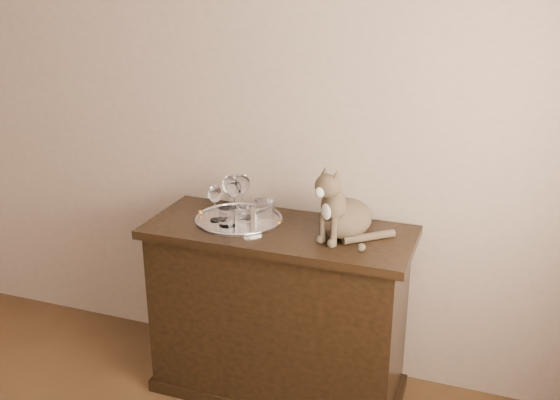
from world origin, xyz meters
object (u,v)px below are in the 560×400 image
(wine_glass_a, at_px, (230,195))
(wine_glass_b, at_px, (242,194))
(wine_glass_c, at_px, (215,203))
(tumbler_c, at_px, (264,210))
(tray, at_px, (239,220))
(cat, at_px, (346,200))
(sideboard, at_px, (279,312))
(tumbler_b, at_px, (227,217))
(wine_glass_d, at_px, (234,199))
(tumbler_a, at_px, (242,216))

(wine_glass_a, bearing_deg, wine_glass_b, 12.46)
(wine_glass_c, relative_size, tumbler_c, 1.72)
(tray, distance_m, cat, 0.53)
(sideboard, bearing_deg, tumbler_b, -163.28)
(wine_glass_b, height_order, wine_glass_c, wine_glass_b)
(wine_glass_d, height_order, tumbler_c, wine_glass_d)
(wine_glass_d, relative_size, tumbler_c, 1.90)
(tumbler_b, bearing_deg, wine_glass_c, 152.65)
(tumbler_a, relative_size, cat, 0.27)
(sideboard, bearing_deg, tray, 174.82)
(tumbler_a, height_order, tumbler_b, tumbler_a)
(cat, bearing_deg, wine_glass_b, -162.89)
(wine_glass_b, bearing_deg, tumbler_b, -93.17)
(sideboard, distance_m, tumbler_a, 0.50)
(wine_glass_b, height_order, wine_glass_d, wine_glass_b)
(sideboard, bearing_deg, wine_glass_c, -174.95)
(tumbler_b, bearing_deg, cat, 9.09)
(tumbler_c, xyz_separation_m, cat, (0.39, -0.03, 0.11))
(wine_glass_b, bearing_deg, cat, -7.48)
(wine_glass_d, bearing_deg, wine_glass_c, -138.74)
(wine_glass_b, xyz_separation_m, tumbler_a, (0.05, -0.12, -0.06))
(wine_glass_c, bearing_deg, wine_glass_a, 72.46)
(tray, xyz_separation_m, cat, (0.50, -0.00, 0.16))
(tray, xyz_separation_m, tumbler_b, (-0.02, -0.08, 0.05))
(tray, relative_size, wine_glass_b, 1.99)
(wine_glass_a, bearing_deg, wine_glass_c, -107.54)
(sideboard, xyz_separation_m, wine_glass_b, (-0.21, 0.08, 0.53))
(wine_glass_b, xyz_separation_m, cat, (0.51, -0.07, 0.06))
(wine_glass_d, height_order, cat, cat)
(tray, relative_size, wine_glass_d, 2.16)
(tumbler_c, bearing_deg, tumbler_b, -138.86)
(wine_glass_a, xyz_separation_m, wine_glass_c, (-0.03, -0.10, -0.01))
(wine_glass_a, height_order, tumbler_c, wine_glass_a)
(wine_glass_d, bearing_deg, tumbler_b, -84.12)
(tray, bearing_deg, tumbler_c, 15.35)
(wine_glass_c, relative_size, tumbler_a, 1.90)
(tray, bearing_deg, tumbler_a, -51.95)
(wine_glass_d, distance_m, tumbler_c, 0.15)
(tray, distance_m, wine_glass_b, 0.12)
(tumbler_b, bearing_deg, wine_glass_b, 86.83)
(tumbler_b, height_order, cat, cat)
(wine_glass_b, relative_size, wine_glass_c, 1.20)
(tumbler_b, bearing_deg, wine_glass_a, 108.37)
(tumbler_c, bearing_deg, wine_glass_a, 172.83)
(wine_glass_a, distance_m, tumbler_c, 0.19)
(wine_glass_c, xyz_separation_m, cat, (0.59, 0.04, 0.07))
(wine_glass_c, distance_m, tumbler_c, 0.22)
(wine_glass_d, relative_size, cat, 0.56)
(wine_glass_b, distance_m, tumbler_b, 0.16)
(sideboard, xyz_separation_m, tumbler_b, (-0.22, -0.07, 0.47))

